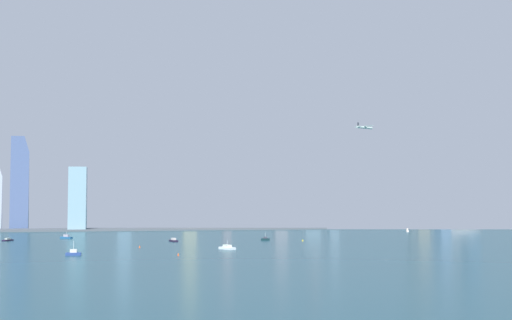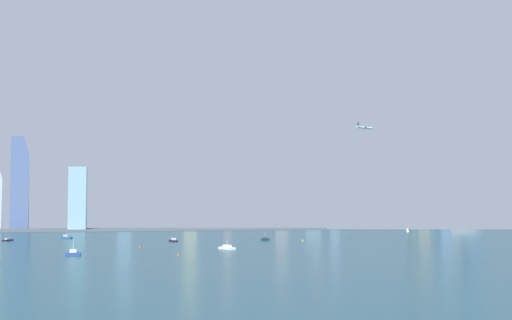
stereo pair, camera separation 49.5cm
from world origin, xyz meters
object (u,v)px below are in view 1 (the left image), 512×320
at_px(skyscraper_7, 21,183).
at_px(airplane, 365,127).
at_px(skyscraper_8, 78,199).
at_px(boat_4, 8,240).
at_px(skyscraper_10, 311,210).
at_px(channel_buoy_0, 303,240).
at_px(boat_6, 265,239).
at_px(channel_buoy_2, 178,254).
at_px(channel_buoy_1, 140,246).
at_px(skyscraper_6, 469,185).
at_px(observation_tower, 412,124).
at_px(skyscraper_12, 227,184).
at_px(skyscraper_1, 125,187).
at_px(skyscraper_3, 280,200).
at_px(skyscraper_0, 190,182).
at_px(skyscraper_4, 442,197).
at_px(skyscraper_11, 421,202).
at_px(boat_2, 227,248).
at_px(boat_1, 73,253).
at_px(skyscraper_5, 313,181).
at_px(boat_0, 66,237).
at_px(stadium_dome, 460,222).
at_px(skyscraper_2, 333,199).
at_px(boat_3, 174,240).
at_px(boat_5, 407,231).

xyz_separation_m(skyscraper_7, airplane, (503.66, -121.58, 81.60)).
height_order(skyscraper_8, boat_4, skyscraper_8).
height_order(skyscraper_10, channel_buoy_0, skyscraper_10).
relative_size(boat_6, channel_buoy_2, 4.40).
height_order(skyscraper_10, channel_buoy_1, skyscraper_10).
relative_size(skyscraper_6, skyscraper_10, 2.52).
height_order(observation_tower, skyscraper_12, observation_tower).
bearing_deg(skyscraper_1, skyscraper_3, 6.02).
distance_m(skyscraper_0, skyscraper_4, 402.06).
relative_size(boat_6, channel_buoy_1, 4.14).
height_order(skyscraper_11, boat_2, skyscraper_11).
relative_size(skyscraper_3, channel_buoy_0, 49.27).
relative_size(skyscraper_4, channel_buoy_0, 55.88).
bearing_deg(boat_1, skyscraper_8, -83.78).
height_order(skyscraper_5, skyscraper_6, skyscraper_5).
bearing_deg(skyscraper_11, observation_tower, -124.94).
distance_m(skyscraper_0, skyscraper_11, 404.08).
height_order(skyscraper_8, channel_buoy_1, skyscraper_8).
bearing_deg(channel_buoy_2, boat_0, 113.59).
relative_size(skyscraper_3, boat_2, 4.94).
xyz_separation_m(stadium_dome, skyscraper_11, (-34.05, 70.28, 32.45)).
xyz_separation_m(observation_tower, boat_1, (-496.16, -447.94, -166.08)).
relative_size(skyscraper_2, skyscraper_4, 0.85).
bearing_deg(skyscraper_8, airplane, -7.71).
relative_size(boat_0, boat_3, 0.96).
xyz_separation_m(skyscraper_11, channel_buoy_2, (-452.68, -523.75, -39.89)).
bearing_deg(stadium_dome, boat_6, -144.04).
height_order(skyscraper_11, airplane, airplane).
relative_size(observation_tower, skyscraper_8, 3.60).
xyz_separation_m(skyscraper_5, skyscraper_7, (-468.34, -38.72, -5.34)).
distance_m(skyscraper_7, channel_buoy_0, 497.01).
xyz_separation_m(skyscraper_4, skyscraper_10, (-211.52, 17.01, -20.20)).
relative_size(skyscraper_5, boat_5, 13.78).
distance_m(skyscraper_5, channel_buoy_0, 410.81).
bearing_deg(skyscraper_1, skyscraper_0, -16.39).
height_order(skyscraper_0, skyscraper_3, skyscraper_0).
bearing_deg(channel_buoy_2, boat_3, 87.58).
height_order(skyscraper_6, boat_3, skyscraper_6).
relative_size(stadium_dome, boat_1, 5.79).
bearing_deg(skyscraper_3, skyscraper_8, -162.86).
bearing_deg(airplane, channel_buoy_1, -163.36).
height_order(skyscraper_6, airplane, airplane).
height_order(stadium_dome, boat_0, stadium_dome).
relative_size(skyscraper_12, channel_buoy_2, 78.52).
height_order(observation_tower, skyscraper_4, observation_tower).
relative_size(skyscraper_6, boat_6, 15.35).
height_order(skyscraper_12, boat_3, skyscraper_12).
xyz_separation_m(boat_0, boat_3, (118.87, -79.15, -0.25)).
distance_m(boat_3, airplane, 391.31).
xyz_separation_m(observation_tower, channel_buoy_0, (-265.06, -305.36, -167.02)).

